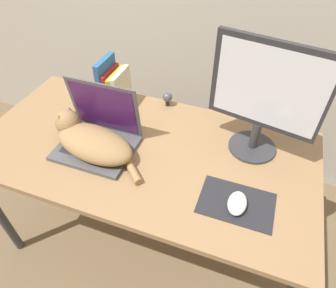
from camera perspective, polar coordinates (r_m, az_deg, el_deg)
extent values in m
cube|color=#93704C|center=(1.34, -4.82, -1.17)|extent=(1.50, 0.76, 0.03)
cylinder|color=#38383D|center=(2.09, -18.25, 2.07)|extent=(0.04, 0.04, 0.72)
cylinder|color=#38383D|center=(1.78, 21.85, -8.19)|extent=(0.04, 0.04, 0.72)
cube|color=#4C4C51|center=(1.34, -13.51, -0.75)|extent=(0.33, 0.26, 0.02)
cube|color=#28282D|center=(1.33, -13.86, -0.81)|extent=(0.27, 0.14, 0.00)
cube|color=#4C4C51|center=(1.33, -12.00, 6.82)|extent=(0.33, 0.04, 0.26)
cube|color=#421956|center=(1.33, -12.10, 6.69)|extent=(0.29, 0.03, 0.23)
ellipsoid|color=#99754C|center=(1.30, -13.84, 0.08)|extent=(0.39, 0.25, 0.11)
sphere|color=#99754C|center=(1.40, -18.48, 3.94)|extent=(0.11, 0.11, 0.11)
cone|color=#99754C|center=(1.39, -18.27, 6.14)|extent=(0.04, 0.04, 0.03)
cone|color=#99754C|center=(1.36, -20.04, 4.70)|extent=(0.04, 0.04, 0.03)
cylinder|color=#99754C|center=(1.21, -6.82, -4.98)|extent=(0.12, 0.12, 0.03)
cylinder|color=#333338|center=(1.37, 15.69, -0.52)|extent=(0.20, 0.20, 0.01)
cylinder|color=#333338|center=(1.32, 16.24, 1.61)|extent=(0.04, 0.04, 0.12)
cube|color=#28282D|center=(1.18, 18.50, 10.31)|extent=(0.44, 0.11, 0.36)
cube|color=silver|center=(1.17, 18.55, 9.99)|extent=(0.40, 0.08, 0.31)
cube|color=#232328|center=(1.15, 12.90, -10.88)|extent=(0.27, 0.18, 0.00)
ellipsoid|color=silver|center=(1.13, 13.05, -10.93)|extent=(0.07, 0.11, 0.03)
cube|color=#285B93|center=(1.55, -11.61, 11.59)|extent=(0.04, 0.16, 0.25)
cube|color=maroon|center=(1.56, -10.57, 10.60)|extent=(0.03, 0.16, 0.19)
cube|color=gold|center=(1.55, -9.69, 10.30)|extent=(0.02, 0.17, 0.18)
cube|color=beige|center=(1.53, -8.81, 10.27)|extent=(0.03, 0.16, 0.19)
cylinder|color=#232328|center=(1.56, -0.12, 7.77)|extent=(0.02, 0.02, 0.02)
sphere|color=#4C4C51|center=(1.54, -0.12, 8.92)|extent=(0.05, 0.05, 0.05)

